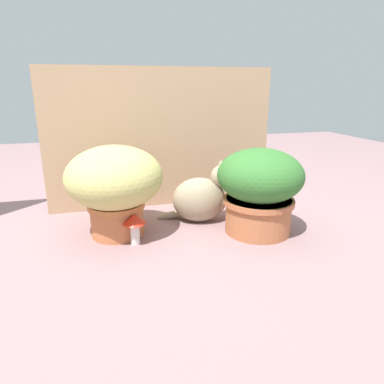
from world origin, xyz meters
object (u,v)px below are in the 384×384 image
(grass_planter, at_px, (115,184))
(mushroom_ornament_red, at_px, (134,223))
(leafy_planter, at_px, (260,188))
(cat, at_px, (202,197))

(grass_planter, bearing_deg, mushroom_ornament_red, -61.82)
(leafy_planter, relative_size, mushroom_ornament_red, 2.87)
(leafy_planter, bearing_deg, mushroom_ornament_red, 178.46)
(leafy_planter, distance_m, mushroom_ornament_red, 0.57)
(leafy_planter, bearing_deg, grass_planter, 167.66)
(grass_planter, relative_size, mushroom_ornament_red, 3.13)
(grass_planter, height_order, cat, grass_planter)
(grass_planter, xyz_separation_m, leafy_planter, (0.62, -0.14, -0.03))
(cat, distance_m, mushroom_ornament_red, 0.40)
(leafy_planter, relative_size, cat, 1.03)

